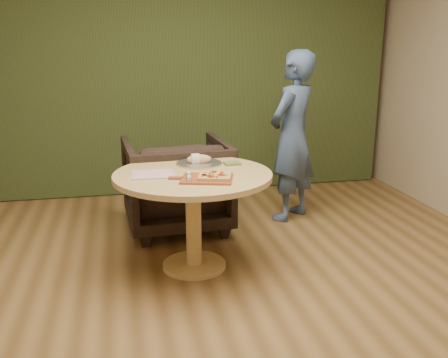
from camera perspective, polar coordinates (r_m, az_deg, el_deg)
room_shell at (r=2.77m, az=1.60°, el=9.69°), size 5.04×6.04×2.84m
curtain at (r=5.63m, az=-5.41°, el=12.56°), size 4.80×0.14×2.78m
pedestal_table at (r=3.69m, az=-3.56°, el=-1.39°), size 1.17×1.17×0.75m
pizza_paddle at (r=3.47m, az=-2.13°, el=0.04°), size 0.47×0.36×0.01m
flatbread_pizza at (r=3.46m, az=-1.06°, el=0.37°), size 0.27×0.27×0.04m
cutlery_roll at (r=3.45m, az=-4.03°, el=0.35°), size 0.05×0.20×0.03m
newspaper at (r=3.62m, az=-8.13°, el=0.52°), size 0.31×0.26×0.01m
serving_tray at (r=3.90m, az=-2.86°, el=1.77°), size 0.36×0.36×0.02m
bread_roll at (r=3.89m, az=-3.00°, el=2.28°), size 0.19×0.09×0.09m
green_packet at (r=3.89m, az=0.92°, el=1.80°), size 0.13×0.11×0.02m
armchair at (r=4.56m, az=-5.48°, el=-0.07°), size 0.95×0.90×0.93m
person_standing at (r=4.78m, az=7.82°, el=4.80°), size 0.70×0.67×1.61m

